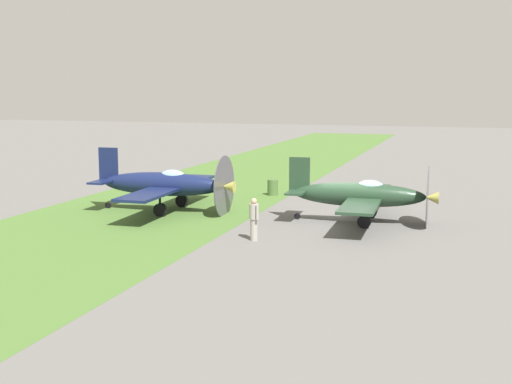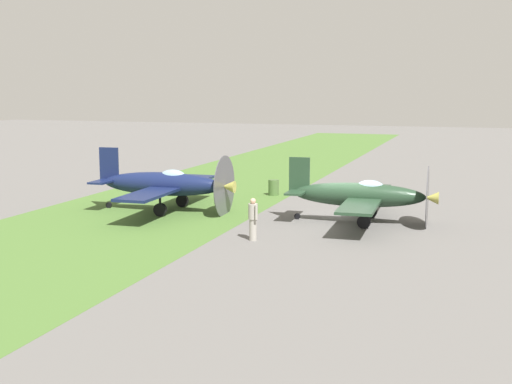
{
  "view_description": "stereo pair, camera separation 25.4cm",
  "coord_description": "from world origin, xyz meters",
  "views": [
    {
      "loc": [
        31.02,
        5.7,
        6.11
      ],
      "look_at": [
        0.51,
        -4.1,
        1.19
      ],
      "focal_mm": 47.77,
      "sensor_mm": 36.0,
      "label": 1
    },
    {
      "loc": [
        30.94,
        5.94,
        6.11
      ],
      "look_at": [
        0.51,
        -4.1,
        1.19
      ],
      "focal_mm": 47.77,
      "sensor_mm": 36.0,
      "label": 2
    }
  ],
  "objects": [
    {
      "name": "fuel_drum",
      "position": [
        -5.97,
        -5.18,
        0.45
      ],
      "size": [
        0.6,
        0.6,
        0.9
      ],
      "primitive_type": "cylinder",
      "color": "#476633",
      "rests_on": "ground"
    },
    {
      "name": "airplane_wingman",
      "position": [
        0.56,
        -8.84,
        1.36
      ],
      "size": [
        9.12,
        7.24,
        3.26
      ],
      "rotation": [
        0.0,
        0.0,
        0.03
      ],
      "color": "#141E47",
      "rests_on": "ground"
    },
    {
      "name": "ground_crew_chief",
      "position": [
        5.44,
        -2.6,
        0.91
      ],
      "size": [
        0.46,
        0.5,
        1.73
      ],
      "rotation": [
        0.0,
        0.0,
        0.84
      ],
      "color": "#9E998E",
      "rests_on": "ground"
    },
    {
      "name": "ground_plane",
      "position": [
        0.0,
        0.0,
        0.0
      ],
      "size": [
        160.0,
        160.0,
        0.0
      ],
      "primitive_type": "plane",
      "color": "#605E5B"
    },
    {
      "name": "airplane_lead",
      "position": [
        0.44,
        0.92,
        1.28
      ],
      "size": [
        8.56,
        6.79,
        3.06
      ],
      "rotation": [
        0.0,
        0.0,
        0.04
      ],
      "color": "#233D28",
      "rests_on": "ground"
    },
    {
      "name": "grass_verge",
      "position": [
        0.0,
        -9.7,
        0.0
      ],
      "size": [
        120.0,
        11.0,
        0.01
      ],
      "primitive_type": "cube",
      "color": "#476B2D",
      "rests_on": "ground"
    }
  ]
}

